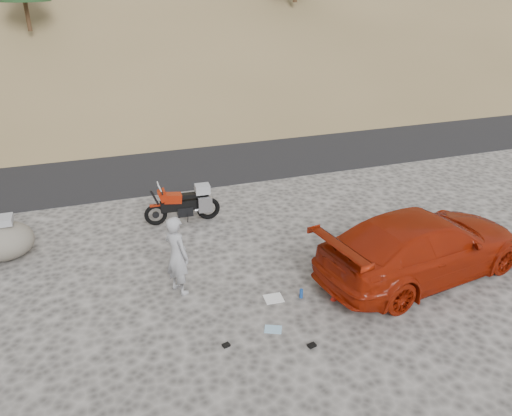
{
  "coord_description": "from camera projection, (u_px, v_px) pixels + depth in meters",
  "views": [
    {
      "loc": [
        -2.17,
        -9.13,
        6.37
      ],
      "look_at": [
        1.46,
        1.58,
        1.0
      ],
      "focal_mm": 35.0,
      "sensor_mm": 36.0,
      "label": 1
    }
  ],
  "objects": [
    {
      "name": "red_car",
      "position": [
        419.0,
        273.0,
        11.64
      ],
      "size": [
        5.52,
        2.98,
        1.52
      ],
      "primitive_type": "imported",
      "rotation": [
        0.0,
        0.0,
        1.74
      ],
      "color": "maroon",
      "rests_on": "ground"
    },
    {
      "name": "gear_glove_a",
      "position": [
        312.0,
        345.0,
        9.36
      ],
      "size": [
        0.17,
        0.14,
        0.04
      ],
      "primitive_type": "cube",
      "rotation": [
        0.0,
        0.0,
        0.2
      ],
      "color": "black",
      "rests_on": "ground"
    },
    {
      "name": "road",
      "position": [
        157.0,
        158.0,
        18.88
      ],
      "size": [
        120.0,
        7.0,
        0.05
      ],
      "primitive_type": "cube",
      "color": "black",
      "rests_on": "ground"
    },
    {
      "name": "gear_blue_mat",
      "position": [
        350.0,
        273.0,
        11.49
      ],
      "size": [
        0.48,
        0.31,
        0.18
      ],
      "primitive_type": "cylinder",
      "rotation": [
        0.0,
        1.57,
        0.31
      ],
      "color": "navy",
      "rests_on": "ground"
    },
    {
      "name": "ground",
      "position": [
        217.0,
        286.0,
        11.18
      ],
      "size": [
        140.0,
        140.0,
        0.0
      ],
      "primitive_type": "plane",
      "color": "#403E3B",
      "rests_on": "ground"
    },
    {
      "name": "gear_glove_b",
      "position": [
        226.0,
        345.0,
        9.37
      ],
      "size": [
        0.16,
        0.13,
        0.05
      ],
      "primitive_type": "cube",
      "rotation": [
        0.0,
        0.0,
        0.26
      ],
      "color": "black",
      "rests_on": "ground"
    },
    {
      "name": "boulder",
      "position": [
        3.0,
        240.0,
        12.09
      ],
      "size": [
        1.62,
        1.46,
        1.1
      ],
      "rotation": [
        0.0,
        0.0,
        -0.2
      ],
      "color": "#5E5851",
      "rests_on": "ground"
    },
    {
      "name": "gear_bottle",
      "position": [
        301.0,
        293.0,
        10.73
      ],
      "size": [
        0.08,
        0.08,
        0.21
      ],
      "primitive_type": "cylinder",
      "rotation": [
        0.0,
        0.0,
        0.09
      ],
      "color": "navy",
      "rests_on": "ground"
    },
    {
      "name": "motorcycle",
      "position": [
        186.0,
        204.0,
        13.85
      ],
      "size": [
        2.12,
        0.66,
        1.26
      ],
      "rotation": [
        0.0,
        0.0,
        -0.05
      ],
      "color": "black",
      "rests_on": "ground"
    },
    {
      "name": "gear_funnel",
      "position": [
        334.0,
        296.0,
        10.66
      ],
      "size": [
        0.15,
        0.15,
        0.18
      ],
      "primitive_type": "cone",
      "rotation": [
        0.0,
        0.0,
        -0.11
      ],
      "color": "#B4170C",
      "rests_on": "ground"
    },
    {
      "name": "gear_white_cloth",
      "position": [
        274.0,
        298.0,
        10.73
      ],
      "size": [
        0.42,
        0.38,
        0.01
      ],
      "primitive_type": "cube",
      "rotation": [
        0.0,
        0.0,
        -0.06
      ],
      "color": "white",
      "rests_on": "ground"
    },
    {
      "name": "man",
      "position": [
        180.0,
        291.0,
        11.01
      ],
      "size": [
        0.7,
        0.79,
        1.82
      ],
      "primitive_type": "imported",
      "rotation": [
        0.0,
        0.0,
        2.06
      ],
      "color": "#96979B",
      "rests_on": "ground"
    },
    {
      "name": "gear_blue_cloth",
      "position": [
        273.0,
        329.0,
        9.81
      ],
      "size": [
        0.41,
        0.36,
        0.01
      ],
      "primitive_type": "cube",
      "rotation": [
        0.0,
        0.0,
        -0.43
      ],
      "color": "#8AB8D5",
      "rests_on": "ground"
    }
  ]
}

